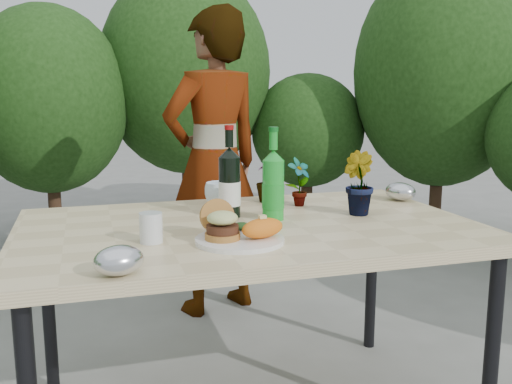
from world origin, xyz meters
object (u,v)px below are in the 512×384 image
object	(u,v)px
patio_table	(250,240)
wine_bottle	(230,184)
person	(214,164)
dinner_plate	(240,240)

from	to	relation	value
patio_table	wine_bottle	world-z (taller)	wine_bottle
wine_bottle	person	xyz separation A→B (m)	(0.16, 0.97, -0.05)
patio_table	wine_bottle	xyz separation A→B (m)	(-0.04, 0.13, 0.18)
wine_bottle	person	bearing A→B (deg)	98.85
person	wine_bottle	bearing A→B (deg)	60.66
wine_bottle	person	size ratio (longest dim) A/B	0.21
wine_bottle	person	world-z (taller)	person
person	patio_table	bearing A→B (deg)	63.72
patio_table	person	bearing A→B (deg)	83.86
dinner_plate	wine_bottle	size ratio (longest dim) A/B	0.82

